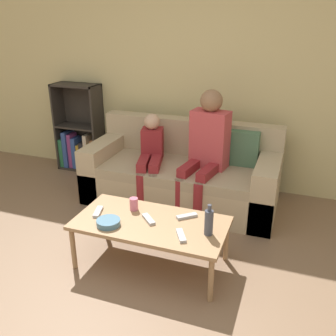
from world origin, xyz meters
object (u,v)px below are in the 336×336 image
at_px(person_child, 151,155).
at_px(bottle, 209,222).
at_px(coffee_table, 151,225).
at_px(tv_remote_0, 98,212).
at_px(couch, 183,176).
at_px(tv_remote_1, 181,236).
at_px(bookshelf, 81,139).
at_px(person_adult, 207,143).
at_px(tv_remote_3, 187,216).
at_px(cup_near, 134,204).
at_px(snack_bowl, 108,222).
at_px(tv_remote_2, 149,219).

xyz_separation_m(person_child, bottle, (0.89, -1.06, -0.04)).
bearing_deg(person_child, coffee_table, -82.49).
bearing_deg(tv_remote_0, couch, 57.86).
bearing_deg(tv_remote_1, tv_remote_0, 142.78).
relative_size(couch, tv_remote_1, 11.65).
height_order(bookshelf, person_child, bookshelf).
height_order(tv_remote_0, bottle, bottle).
xyz_separation_m(couch, tv_remote_0, (-0.34, -1.18, 0.12)).
xyz_separation_m(bookshelf, person_child, (1.22, -0.58, 0.13)).
height_order(tv_remote_0, tv_remote_1, same).
distance_m(couch, person_adult, 0.51).
height_order(coffee_table, tv_remote_0, tv_remote_0).
relative_size(tv_remote_0, tv_remote_3, 1.10).
height_order(bookshelf, tv_remote_1, bookshelf).
relative_size(bookshelf, tv_remote_1, 6.44).
distance_m(person_adult, tv_remote_0, 1.31).
bearing_deg(couch, person_child, -157.40).
relative_size(cup_near, snack_bowl, 0.58).
bearing_deg(bookshelf, person_child, -25.23).
relative_size(couch, bottle, 8.29).
relative_size(person_adult, cup_near, 11.64).
bearing_deg(coffee_table, couch, 95.41).
distance_m(snack_bowl, bottle, 0.77).
distance_m(tv_remote_1, tv_remote_2, 0.34).
distance_m(person_child, tv_remote_1, 1.37).
bearing_deg(snack_bowl, tv_remote_0, 140.85).
xyz_separation_m(person_adult, tv_remote_3, (0.09, -0.94, -0.31)).
relative_size(couch, tv_remote_0, 11.33).
relative_size(person_adult, snack_bowl, 6.71).
distance_m(bookshelf, cup_near, 2.07).
xyz_separation_m(person_adult, person_child, (-0.58, -0.06, -0.18)).
bearing_deg(tv_remote_0, tv_remote_3, -1.73).
bearing_deg(cup_near, bookshelf, 134.27).
distance_m(person_adult, tv_remote_1, 1.26).
relative_size(person_child, cup_near, 8.87).
bearing_deg(person_child, bookshelf, 140.09).
distance_m(tv_remote_2, snack_bowl, 0.31).
height_order(person_child, tv_remote_3, person_child).
bearing_deg(person_adult, snack_bowl, -99.62).
bearing_deg(coffee_table, tv_remote_1, -23.36).
bearing_deg(snack_bowl, person_child, 96.60).
bearing_deg(bookshelf, tv_remote_0, -53.86).
bearing_deg(person_adult, person_child, -164.40).
height_order(tv_remote_0, tv_remote_2, same).
distance_m(couch, tv_remote_3, 1.07).
distance_m(bookshelf, tv_remote_2, 2.28).
relative_size(bookshelf, tv_remote_2, 7.17).
bearing_deg(tv_remote_2, cup_near, 101.23).
bearing_deg(tv_remote_0, coffee_table, -13.45).
relative_size(tv_remote_0, tv_remote_1, 1.03).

